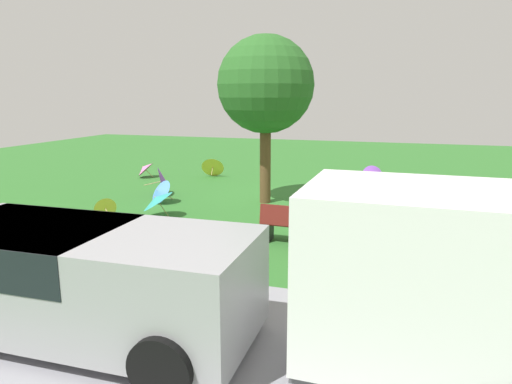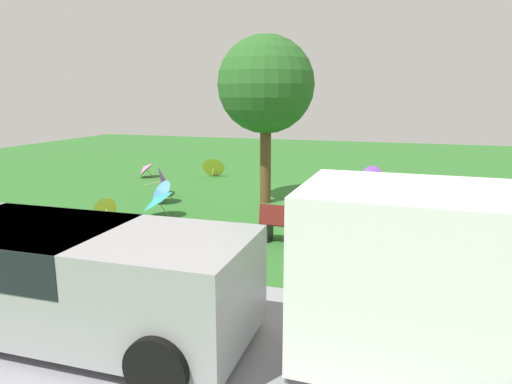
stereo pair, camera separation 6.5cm
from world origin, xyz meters
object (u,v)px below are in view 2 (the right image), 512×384
(park_bench, at_px, (295,224))
(parasol_purple_0, at_px, (374,177))
(parasol_blue_0, at_px, (159,191))
(parasol_orange_0, at_px, (437,220))
(parasol_pink_1, at_px, (145,168))
(parasol_yellow_1, at_px, (372,209))
(parasol_purple_1, at_px, (164,181))
(parasol_yellow_0, at_px, (214,166))
(shade_tree, at_px, (266,85))
(parasol_teal_0, at_px, (157,199))
(box_trailer_white, at_px, (453,285))
(parasol_yellow_2, at_px, (105,207))
(van_dark, at_px, (74,272))

(park_bench, bearing_deg, parasol_purple_0, -99.84)
(parasol_blue_0, relative_size, parasol_orange_0, 1.04)
(parasol_pink_1, bearing_deg, parasol_yellow_1, 152.90)
(parasol_yellow_1, distance_m, parasol_blue_0, 6.53)
(parasol_blue_0, relative_size, parasol_purple_1, 1.01)
(parasol_yellow_1, height_order, parasol_purple_0, parasol_yellow_1)
(parasol_pink_1, bearing_deg, parasol_yellow_0, -158.06)
(shade_tree, distance_m, parasol_teal_0, 4.64)
(box_trailer_white, distance_m, parasol_yellow_0, 14.62)
(parasol_blue_0, height_order, parasol_orange_0, parasol_orange_0)
(parasol_blue_0, relative_size, parasol_purple_0, 1.08)
(parasol_purple_0, bearing_deg, shade_tree, 47.64)
(parasol_teal_0, distance_m, parasol_yellow_2, 1.40)
(park_bench, xyz_separation_m, parasol_pink_1, (7.75, -6.52, -0.08))
(parasol_yellow_0, bearing_deg, van_dark, 104.48)
(parasol_yellow_1, bearing_deg, parasol_yellow_2, 9.54)
(parasol_yellow_0, height_order, parasol_blue_0, parasol_yellow_0)
(parasol_yellow_0, height_order, parasol_pink_1, parasol_yellow_0)
(shade_tree, distance_m, parasol_orange_0, 6.19)
(parasol_pink_1, bearing_deg, parasol_purple_1, 130.80)
(parasol_yellow_0, xyz_separation_m, parasol_pink_1, (2.57, 1.04, -0.05))
(parasol_yellow_1, relative_size, parasol_blue_0, 0.99)
(park_bench, bearing_deg, parasol_blue_0, -28.54)
(parasol_yellow_2, height_order, parasol_pink_1, parasol_pink_1)
(park_bench, distance_m, parasol_orange_0, 3.40)
(box_trailer_white, xyz_separation_m, parasol_orange_0, (-0.25, -6.22, -0.89))
(box_trailer_white, height_order, parasol_orange_0, box_trailer_white)
(parasol_teal_0, xyz_separation_m, parasol_orange_0, (-7.17, -0.39, -0.08))
(parasol_yellow_2, bearing_deg, parasol_teal_0, -156.16)
(van_dark, relative_size, box_trailer_white, 1.43)
(parasol_yellow_2, bearing_deg, parasol_purple_0, -135.52)
(parasol_yellow_2, bearing_deg, parasol_blue_0, -103.22)
(parasol_yellow_0, bearing_deg, parasol_purple_0, 176.14)
(parasol_yellow_0, relative_size, parasol_orange_0, 1.08)
(park_bench, bearing_deg, parasol_yellow_0, -55.57)
(park_bench, height_order, parasol_yellow_1, park_bench)
(park_bench, distance_m, shade_tree, 5.20)
(parasol_purple_0, bearing_deg, parasol_purple_1, 27.01)
(parasol_teal_0, relative_size, parasol_yellow_2, 1.86)
(parasol_pink_1, bearing_deg, parasol_orange_0, 155.22)
(parasol_teal_0, bearing_deg, parasol_purple_0, -132.03)
(parasol_pink_1, bearing_deg, parasol_teal_0, 123.90)
(parasol_blue_0, relative_size, parasol_pink_1, 1.08)
(parasol_orange_0, bearing_deg, shade_tree, -24.54)
(van_dark, relative_size, parasol_yellow_0, 4.46)
(van_dark, xyz_separation_m, parasol_pink_1, (5.75, -11.29, -0.53))
(parasol_blue_0, bearing_deg, parasol_purple_1, -67.73)
(parasol_yellow_0, relative_size, parasol_teal_0, 0.89)
(parasol_yellow_1, height_order, parasol_pink_1, parasol_yellow_1)
(parasol_teal_0, bearing_deg, parasol_yellow_1, -173.89)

